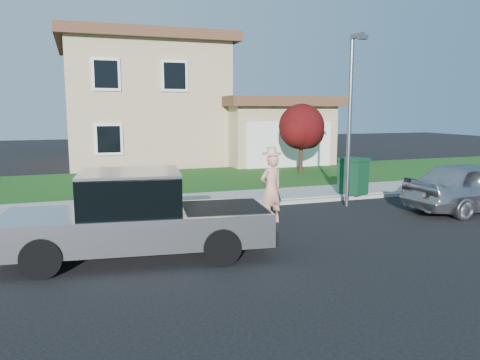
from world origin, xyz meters
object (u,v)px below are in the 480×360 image
object	(u,v)px
ornamental_tree	(302,129)
pickup_truck	(137,218)
street_lamp	(351,111)
woman	(271,187)
trash_bin	(353,176)
sedan	(476,186)

from	to	relation	value
ornamental_tree	pickup_truck	bearing A→B (deg)	-131.27
pickup_truck	street_lamp	bearing A→B (deg)	30.96
pickup_truck	street_lamp	xyz separation A→B (m)	(6.80, 2.99, 2.13)
woman	trash_bin	xyz separation A→B (m)	(3.99, 2.30, -0.18)
trash_bin	street_lamp	size ratio (longest dim) A/B	0.24
sedan	trash_bin	size ratio (longest dim) A/B	3.58
trash_bin	sedan	bearing A→B (deg)	-77.06
pickup_truck	trash_bin	bearing A→B (deg)	35.49
trash_bin	ornamental_tree	bearing A→B (deg)	57.04
pickup_truck	trash_bin	size ratio (longest dim) A/B	4.56
pickup_truck	trash_bin	xyz separation A→B (m)	(7.71, 4.14, -0.06)
woman	sedan	xyz separation A→B (m)	(6.25, -0.69, -0.21)
sedan	ornamental_tree	xyz separation A→B (m)	(-1.39, 8.63, 1.37)
pickup_truck	woman	xyz separation A→B (m)	(3.72, 1.84, 0.13)
pickup_truck	sedan	xyz separation A→B (m)	(9.97, 1.15, -0.08)
ornamental_tree	street_lamp	xyz separation A→B (m)	(-1.79, -6.80, 0.84)
pickup_truck	woman	bearing A→B (deg)	33.58
sedan	street_lamp	size ratio (longest dim) A/B	0.85
sedan	street_lamp	distance (m)	4.28
woman	sedan	bearing A→B (deg)	160.30
sedan	woman	bearing A→B (deg)	82.42
pickup_truck	street_lamp	distance (m)	7.72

